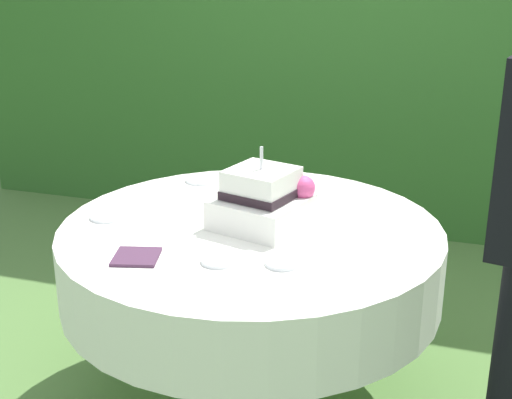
% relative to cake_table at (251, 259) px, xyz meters
% --- Properties ---
extents(ground_plane, '(20.00, 20.00, 0.00)m').
position_rel_cake_table_xyz_m(ground_plane, '(0.00, 0.00, -0.60)').
color(ground_plane, '#547A3D').
extents(foliage_hedge, '(5.09, 0.70, 2.69)m').
position_rel_cake_table_xyz_m(foliage_hedge, '(0.00, 2.21, 0.75)').
color(foliage_hedge, '#336628').
rests_on(foliage_hedge, ground_plane).
extents(cake_table, '(1.36, 1.36, 0.72)m').
position_rel_cake_table_xyz_m(cake_table, '(0.00, 0.00, 0.00)').
color(cake_table, '#4C4C51').
rests_on(cake_table, ground_plane).
extents(wedding_cake, '(0.36, 0.36, 0.29)m').
position_rel_cake_table_xyz_m(wedding_cake, '(0.04, 0.02, 0.22)').
color(wedding_cake, white).
rests_on(wedding_cake, cake_table).
extents(serving_plate_near, '(0.14, 0.14, 0.01)m').
position_rel_cake_table_xyz_m(serving_plate_near, '(-0.36, 0.42, 0.13)').
color(serving_plate_near, white).
rests_on(serving_plate_near, cake_table).
extents(serving_plate_far, '(0.11, 0.11, 0.01)m').
position_rel_cake_table_xyz_m(serving_plate_far, '(0.00, -0.32, 0.13)').
color(serving_plate_far, white).
rests_on(serving_plate_far, cake_table).
extents(serving_plate_left, '(0.11, 0.11, 0.01)m').
position_rel_cake_table_xyz_m(serving_plate_left, '(0.20, -0.28, 0.13)').
color(serving_plate_left, white).
rests_on(serving_plate_left, cake_table).
extents(serving_plate_right, '(0.13, 0.13, 0.01)m').
position_rel_cake_table_xyz_m(serving_plate_right, '(-0.53, -0.08, 0.13)').
color(serving_plate_right, white).
rests_on(serving_plate_right, cake_table).
extents(napkin_stack, '(0.17, 0.17, 0.01)m').
position_rel_cake_table_xyz_m(napkin_stack, '(-0.26, -0.37, 0.13)').
color(napkin_stack, '#4C2D47').
rests_on(napkin_stack, cake_table).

